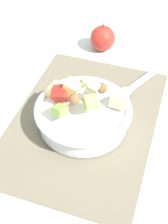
{
  "coord_description": "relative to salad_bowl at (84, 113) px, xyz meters",
  "views": [
    {
      "loc": [
        0.53,
        0.18,
        0.61
      ],
      "look_at": [
        0.01,
        0.0,
        0.05
      ],
      "focal_mm": 51.91,
      "sensor_mm": 36.0,
      "label": 1
    }
  ],
  "objects": [
    {
      "name": "salad_bowl",
      "position": [
        0.0,
        0.0,
        0.0
      ],
      "size": [
        0.24,
        0.24,
        0.12
      ],
      "color": "white",
      "rests_on": "placemat"
    },
    {
      "name": "placemat",
      "position": [
        -0.01,
        -0.0,
        -0.04
      ],
      "size": [
        0.5,
        0.35,
        0.01
      ],
      "primitive_type": "cube",
      "color": "#756B56",
      "rests_on": "ground_plane"
    },
    {
      "name": "serving_spoon",
      "position": [
        -0.17,
        0.09,
        -0.03
      ],
      "size": [
        0.19,
        0.12,
        0.01
      ],
      "color": "#B7B7BC",
      "rests_on": "placemat"
    },
    {
      "name": "ground_plane",
      "position": [
        -0.01,
        -0.0,
        -0.04
      ],
      "size": [
        2.4,
        2.4,
        0.0
      ],
      "primitive_type": "plane",
      "color": "silver"
    },
    {
      "name": "whole_apple",
      "position": [
        -0.33,
        -0.05,
        -0.0
      ],
      "size": [
        0.08,
        0.08,
        0.09
      ],
      "color": "red",
      "rests_on": "ground_plane"
    }
  ]
}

